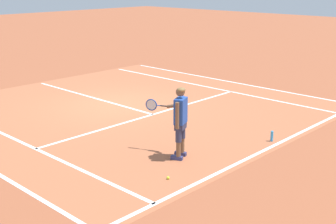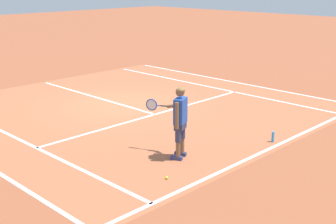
% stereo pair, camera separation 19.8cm
% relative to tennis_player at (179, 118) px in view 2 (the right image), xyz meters
% --- Properties ---
extents(ground_plane, '(80.00, 80.00, 0.00)m').
position_rel_tennis_player_xyz_m(ground_plane, '(2.07, 4.73, -0.99)').
color(ground_plane, '#9E5133').
extents(court_inner_surface, '(10.98, 11.00, 0.00)m').
position_rel_tennis_player_xyz_m(court_inner_surface, '(2.07, 4.08, -0.99)').
color(court_inner_surface, '#B2603D').
rests_on(court_inner_surface, ground).
extents(line_baseline, '(10.98, 0.10, 0.01)m').
position_rel_tennis_player_xyz_m(line_baseline, '(2.07, -1.22, -0.99)').
color(line_baseline, white).
rests_on(line_baseline, ground).
extents(line_service, '(8.23, 0.10, 0.01)m').
position_rel_tennis_player_xyz_m(line_service, '(2.07, 2.98, -0.99)').
color(line_service, white).
rests_on(line_service, ground).
extents(line_centre_service, '(0.10, 6.40, 0.01)m').
position_rel_tennis_player_xyz_m(line_centre_service, '(2.07, 6.18, -0.99)').
color(line_centre_service, white).
rests_on(line_centre_service, ground).
extents(line_singles_left, '(0.10, 10.60, 0.01)m').
position_rel_tennis_player_xyz_m(line_singles_left, '(-2.05, 4.08, -0.99)').
color(line_singles_left, white).
rests_on(line_singles_left, ground).
extents(line_singles_right, '(0.10, 10.60, 0.01)m').
position_rel_tennis_player_xyz_m(line_singles_right, '(6.18, 4.08, -0.99)').
color(line_singles_right, white).
rests_on(line_singles_right, ground).
extents(line_doubles_right, '(0.10, 10.60, 0.01)m').
position_rel_tennis_player_xyz_m(line_doubles_right, '(7.56, 4.08, -0.99)').
color(line_doubles_right, white).
rests_on(line_doubles_right, ground).
extents(tennis_player, '(0.57, 1.23, 1.71)m').
position_rel_tennis_player_xyz_m(tennis_player, '(0.00, 0.00, 0.00)').
color(tennis_player, navy).
rests_on(tennis_player, ground).
extents(tennis_ball_near_feet, '(0.07, 0.07, 0.07)m').
position_rel_tennis_player_xyz_m(tennis_ball_near_feet, '(-1.07, -0.65, -0.96)').
color(tennis_ball_near_feet, '#CCE02D').
rests_on(tennis_ball_near_feet, ground).
extents(water_bottle, '(0.07, 0.07, 0.28)m').
position_rel_tennis_player_xyz_m(water_bottle, '(2.49, -1.00, -0.85)').
color(water_bottle, '#3393D6').
rests_on(water_bottle, ground).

